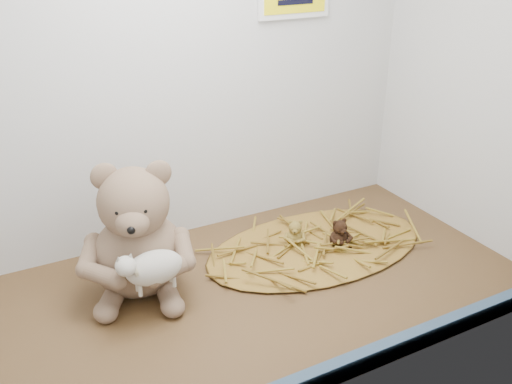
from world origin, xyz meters
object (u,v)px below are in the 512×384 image
toy_lamb (154,268)px  mini_teddy_tan (295,231)px  main_teddy (137,229)px  mini_teddy_brown (339,232)px

toy_lamb → mini_teddy_tan: toy_lamb is taller
toy_lamb → main_teddy: bearing=90.0°
main_teddy → mini_teddy_brown: (44.88, -5.66, -9.52)cm
toy_lamb → mini_teddy_tan: (36.32, 9.55, -6.53)cm
toy_lamb → mini_teddy_brown: bearing=5.5°
main_teddy → mini_teddy_brown: main_teddy is taller
main_teddy → mini_teddy_tan: main_teddy is taller
mini_teddy_tan → mini_teddy_brown: (8.57, -5.23, 0.24)cm
main_teddy → mini_teddy_tan: (36.32, -0.43, -9.76)cm
main_teddy → toy_lamb: size_ratio=1.97×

